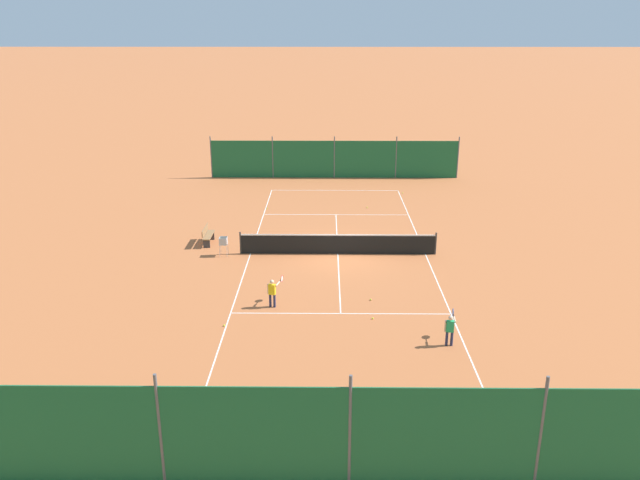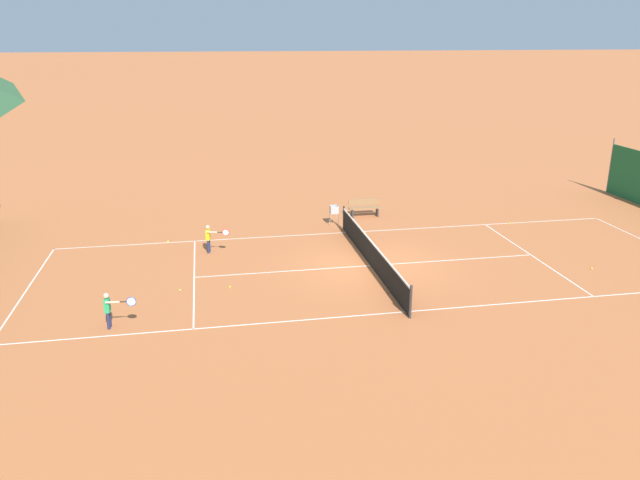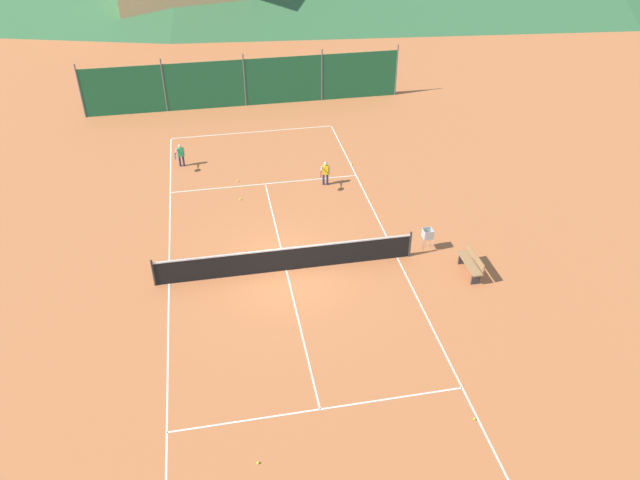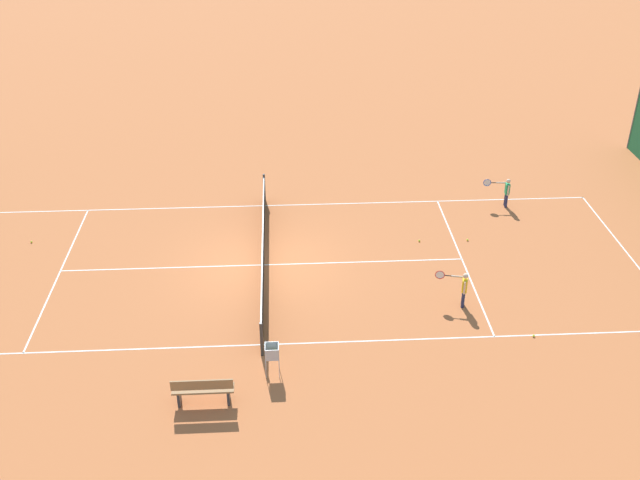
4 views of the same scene
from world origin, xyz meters
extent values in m
plane|color=#BC6638|center=(0.00, 0.00, 0.00)|extent=(600.00, 600.00, 0.00)
cube|color=white|center=(0.00, 11.90, 0.00)|extent=(8.25, 0.05, 0.01)
cube|color=white|center=(-4.10, 0.00, 0.00)|extent=(0.05, 23.85, 0.01)
cube|color=white|center=(4.10, 0.00, 0.00)|extent=(0.05, 23.85, 0.01)
cube|color=white|center=(0.00, 6.40, 0.00)|extent=(8.20, 0.05, 0.01)
cube|color=white|center=(0.00, -6.40, 0.00)|extent=(8.20, 0.05, 0.01)
cube|color=white|center=(0.00, 0.00, 0.00)|extent=(0.05, 12.80, 0.01)
cylinder|color=#2D2D2D|center=(-4.55, 0.00, 0.53)|extent=(0.08, 0.08, 1.06)
cylinder|color=#2D2D2D|center=(4.55, 0.00, 0.53)|extent=(0.08, 0.08, 1.06)
cube|color=black|center=(0.00, 0.00, 0.46)|extent=(9.10, 0.02, 0.91)
cube|color=white|center=(0.00, 0.00, 0.93)|extent=(9.10, 0.04, 0.06)
cylinder|color=#59595E|center=(8.60, -15.50, 1.45)|extent=(0.08, 0.08, 2.90)
cylinder|color=#23284C|center=(2.66, 5.82, 0.26)|extent=(0.09, 0.09, 0.52)
cylinder|color=#23284C|center=(2.50, 5.86, 0.26)|extent=(0.09, 0.09, 0.52)
cube|color=yellow|center=(2.58, 5.84, 0.72)|extent=(0.28, 0.20, 0.40)
sphere|color=beige|center=(2.58, 5.84, 1.03)|extent=(0.16, 0.16, 0.16)
cylinder|color=beige|center=(2.74, 5.80, 0.72)|extent=(0.06, 0.06, 0.40)
cylinder|color=beige|center=(2.38, 5.68, 0.88)|extent=(0.15, 0.41, 0.06)
cylinder|color=black|center=(2.31, 5.40, 0.88)|extent=(0.07, 0.19, 0.03)
torus|color=red|center=(2.25, 5.17, 0.88)|extent=(0.09, 0.28, 0.28)
cylinder|color=silver|center=(2.25, 5.17, 0.88)|extent=(0.06, 0.24, 0.25)
cylinder|color=#23284C|center=(-3.49, 8.79, 0.26)|extent=(0.09, 0.09, 0.51)
cylinder|color=#23284C|center=(-3.65, 8.80, 0.26)|extent=(0.09, 0.09, 0.51)
cube|color=#239E5B|center=(-3.57, 8.80, 0.71)|extent=(0.26, 0.16, 0.40)
sphere|color=beige|center=(-3.57, 8.80, 1.01)|extent=(0.16, 0.16, 0.16)
cylinder|color=beige|center=(-3.41, 8.78, 0.71)|extent=(0.06, 0.06, 0.40)
cylinder|color=beige|center=(-3.74, 8.61, 0.87)|extent=(0.09, 0.40, 0.06)
cylinder|color=black|center=(-3.76, 8.32, 0.87)|extent=(0.04, 0.18, 0.03)
torus|color=#1E4CB2|center=(-3.78, 8.09, 0.87)|extent=(0.05, 0.28, 0.28)
cylinder|color=silver|center=(-3.78, 8.09, 0.87)|extent=(0.02, 0.25, 0.25)
sphere|color=#CCE033|center=(-1.85, -7.80, 0.03)|extent=(0.07, 0.07, 0.07)
sphere|color=#CCE033|center=(4.00, -7.53, 0.03)|extent=(0.07, 0.07, 0.07)
sphere|color=#CCE033|center=(-1.19, 5.22, 0.03)|extent=(0.07, 0.07, 0.07)
sphere|color=#CCE033|center=(4.17, 7.48, 0.03)|extent=(0.07, 0.07, 0.07)
sphere|color=#CCE033|center=(-1.16, 6.85, 0.03)|extent=(0.07, 0.07, 0.07)
cylinder|color=#B7B7BC|center=(5.13, 0.11, 0.28)|extent=(0.02, 0.02, 0.55)
cylinder|color=#B7B7BC|center=(5.47, 0.11, 0.28)|extent=(0.02, 0.02, 0.55)
cylinder|color=#B7B7BC|center=(5.13, 0.45, 0.28)|extent=(0.02, 0.02, 0.55)
cylinder|color=#B7B7BC|center=(5.47, 0.45, 0.28)|extent=(0.02, 0.02, 0.55)
cube|color=#B7B7BC|center=(5.30, 0.28, 0.56)|extent=(0.34, 0.34, 0.02)
cube|color=#B7B7BC|center=(5.30, 0.11, 0.72)|extent=(0.34, 0.02, 0.34)
cube|color=#B7B7BC|center=(5.30, 0.45, 0.72)|extent=(0.34, 0.02, 0.34)
cube|color=#B7B7BC|center=(5.13, 0.28, 0.72)|extent=(0.02, 0.34, 0.34)
cube|color=#B7B7BC|center=(5.47, 0.28, 0.72)|extent=(0.02, 0.34, 0.34)
sphere|color=#CCE033|center=(5.16, 0.33, 0.60)|extent=(0.07, 0.07, 0.07)
sphere|color=#CCE033|center=(5.40, 0.28, 0.60)|extent=(0.07, 0.07, 0.07)
sphere|color=#CCE033|center=(5.17, 0.40, 0.60)|extent=(0.07, 0.07, 0.07)
sphere|color=#CCE033|center=(5.26, 0.28, 0.60)|extent=(0.07, 0.07, 0.07)
sphere|color=#CCE033|center=(5.19, 0.29, 0.60)|extent=(0.07, 0.07, 0.07)
sphere|color=#CCE033|center=(5.39, 0.23, 0.60)|extent=(0.07, 0.07, 0.07)
sphere|color=#CCE033|center=(5.26, 0.29, 0.66)|extent=(0.07, 0.07, 0.07)
sphere|color=#CCE033|center=(5.23, 0.36, 0.66)|extent=(0.07, 0.07, 0.07)
sphere|color=#CCE033|center=(5.28, 0.24, 0.66)|extent=(0.07, 0.07, 0.07)
sphere|color=#CCE033|center=(5.31, 0.16, 0.66)|extent=(0.07, 0.07, 0.07)
sphere|color=#CCE033|center=(5.38, 0.29, 0.66)|extent=(0.07, 0.07, 0.07)
sphere|color=#CCE033|center=(5.20, 0.37, 0.66)|extent=(0.07, 0.07, 0.07)
sphere|color=#CCE033|center=(5.43, 0.27, 0.71)|extent=(0.07, 0.07, 0.07)
cube|color=olive|center=(6.30, -1.40, 0.44)|extent=(0.36, 1.50, 0.05)
cube|color=olive|center=(6.46, -1.40, 0.70)|extent=(0.04, 1.50, 0.28)
cube|color=#333338|center=(6.30, -2.00, 0.22)|extent=(0.32, 0.06, 0.44)
cube|color=#333338|center=(6.30, -0.80, 0.22)|extent=(0.32, 0.06, 0.44)
camera|label=1|loc=(0.55, 27.40, 10.13)|focal=35.00mm
camera|label=2|loc=(-20.81, 5.79, 8.12)|focal=35.00mm
camera|label=3|loc=(-2.15, -17.61, 13.40)|focal=35.00mm
camera|label=4|loc=(20.31, 0.65, 12.67)|focal=42.00mm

